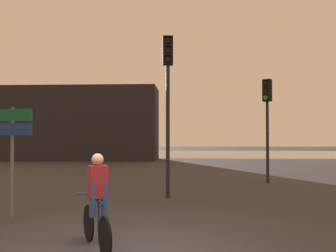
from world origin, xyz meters
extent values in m
cube|color=gray|center=(0.00, 33.43, 0.00)|extent=(80.00, 16.00, 0.01)
cube|color=black|center=(-8.10, 23.43, 2.86)|extent=(13.56, 4.00, 5.72)
cylinder|color=black|center=(4.31, 9.42, 1.65)|extent=(0.12, 0.12, 3.30)
cube|color=black|center=(4.31, 9.42, 3.75)|extent=(0.40, 0.39, 0.90)
cylinder|color=black|center=(4.22, 9.31, 4.04)|extent=(0.17, 0.14, 0.19)
cube|color=black|center=(4.21, 9.30, 4.15)|extent=(0.22, 0.21, 0.02)
cylinder|color=black|center=(4.22, 9.31, 3.75)|extent=(0.17, 0.14, 0.19)
cube|color=black|center=(4.21, 9.30, 3.86)|extent=(0.22, 0.21, 0.02)
cylinder|color=green|center=(4.22, 9.31, 3.46)|extent=(0.17, 0.14, 0.19)
cube|color=black|center=(4.21, 9.30, 3.57)|extent=(0.22, 0.21, 0.02)
cylinder|color=black|center=(0.46, 5.69, 2.06)|extent=(0.12, 0.12, 4.12)
cube|color=black|center=(0.46, 5.69, 4.57)|extent=(0.34, 0.27, 0.90)
cylinder|color=black|center=(0.47, 5.56, 4.86)|extent=(0.19, 0.05, 0.19)
cube|color=black|center=(0.47, 5.54, 4.97)|extent=(0.20, 0.14, 0.02)
cylinder|color=black|center=(0.47, 5.56, 4.57)|extent=(0.19, 0.05, 0.19)
cube|color=black|center=(0.47, 5.54, 4.68)|extent=(0.20, 0.14, 0.02)
cylinder|color=black|center=(0.47, 5.56, 4.28)|extent=(0.19, 0.05, 0.19)
cube|color=black|center=(0.47, 5.54, 4.39)|extent=(0.20, 0.14, 0.02)
cylinder|color=slate|center=(-3.10, 2.81, 1.30)|extent=(0.08, 0.08, 2.60)
cube|color=#116038|center=(-3.11, 2.76, 2.41)|extent=(1.09, 0.20, 0.28)
cube|color=navy|center=(-3.11, 2.76, 2.07)|extent=(1.09, 0.20, 0.28)
cylinder|color=black|center=(-0.74, 0.88, 0.33)|extent=(0.35, 0.60, 0.66)
cylinder|color=black|center=(-0.24, -0.04, 0.33)|extent=(0.35, 0.60, 0.66)
cylinder|color=navy|center=(-0.49, 0.42, 0.83)|extent=(0.44, 0.76, 0.04)
cylinder|color=navy|center=(-0.42, 0.29, 0.61)|extent=(0.04, 0.04, 0.55)
cylinder|color=navy|center=(-0.72, 0.84, 0.88)|extent=(0.42, 0.25, 0.03)
cylinder|color=navy|center=(-0.33, 0.34, 0.88)|extent=(0.11, 0.11, 0.60)
cylinder|color=navy|center=(-0.50, 0.24, 0.88)|extent=(0.11, 0.11, 0.60)
cube|color=maroon|center=(-0.44, 0.33, 1.15)|extent=(0.36, 0.32, 0.54)
sphere|color=tan|center=(-0.46, 0.36, 1.52)|extent=(0.20, 0.20, 0.20)
camera|label=1|loc=(1.05, -5.89, 1.92)|focal=40.00mm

